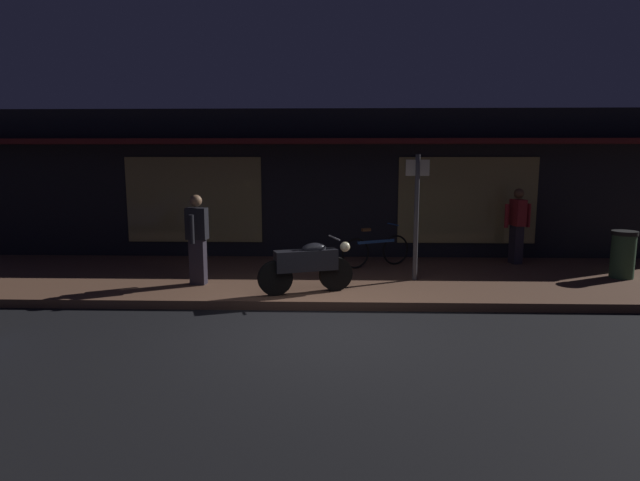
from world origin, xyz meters
TOP-DOWN VIEW (x-y plane):
  - ground_plane at (0.00, 0.00)m, footprint 60.00×60.00m
  - sidewalk_slab at (0.00, 3.00)m, footprint 18.00×4.00m
  - storefront_building at (0.00, 6.39)m, footprint 18.00×3.30m
  - motorcycle at (-0.33, 1.60)m, footprint 1.64×0.78m
  - bicycle_parked at (1.02, 3.88)m, footprint 1.50×0.78m
  - person_photographer at (-2.41, 2.17)m, footprint 0.40×0.62m
  - person_bystander at (4.16, 4.33)m, footprint 0.62×0.42m
  - sign_post at (1.68, 2.66)m, footprint 0.44×0.09m
  - trash_bin at (5.77, 2.94)m, footprint 0.48×0.48m

SIDE VIEW (x-z plane):
  - ground_plane at x=0.00m, z-range 0.00..0.00m
  - sidewalk_slab at x=0.00m, z-range 0.00..0.15m
  - bicycle_parked at x=1.02m, z-range 0.05..0.96m
  - trash_bin at x=5.77m, z-range 0.16..1.09m
  - motorcycle at x=-0.33m, z-range 0.16..1.13m
  - person_photographer at x=-2.41m, z-range 0.19..1.86m
  - person_bystander at x=4.16m, z-range 0.19..1.86m
  - sign_post at x=1.68m, z-range 0.31..2.71m
  - storefront_building at x=0.00m, z-range 0.00..3.60m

